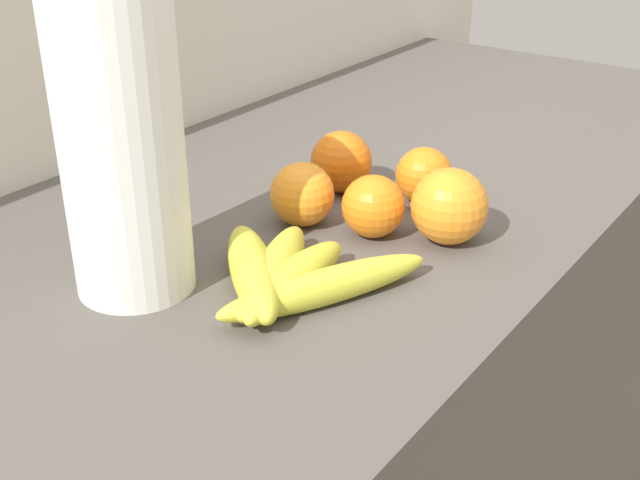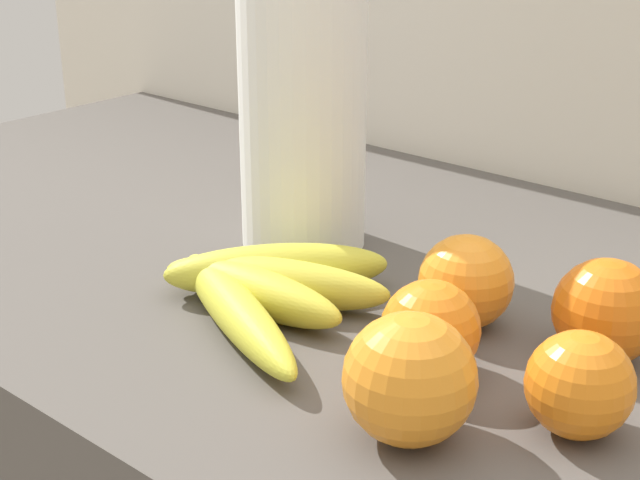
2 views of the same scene
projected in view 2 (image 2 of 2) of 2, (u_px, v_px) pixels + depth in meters
banana_bunch at (263, 287)px, 0.73m from camera, size 0.21×0.21×0.04m
orange_back_left at (580, 385)px, 0.57m from camera, size 0.07×0.07×0.07m
orange_back_right at (466, 282)px, 0.70m from camera, size 0.07×0.07×0.07m
orange_center at (410, 379)px, 0.56m from camera, size 0.08×0.08×0.08m
orange_front at (606, 311)px, 0.65m from camera, size 0.07×0.07×0.07m
orange_right at (430, 329)px, 0.63m from camera, size 0.07×0.07×0.07m
paper_towel_roll at (302, 89)px, 0.81m from camera, size 0.11×0.11×0.31m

